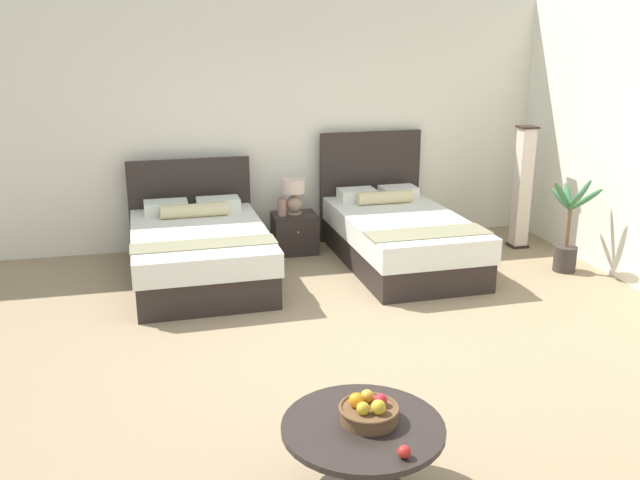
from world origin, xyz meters
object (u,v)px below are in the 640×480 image
Objects in this scene: loose_apple at (404,452)px; table_lamp at (294,193)px; bed_near_window at (199,250)px; vase at (282,207)px; nightstand at (295,233)px; floor_lamp_corner at (522,188)px; fruit_bowl at (369,411)px; bed_near_corner at (399,235)px; coffee_table at (363,444)px; potted_palm at (567,238)px.

table_lamp is at bearing 85.32° from loose_apple.
bed_near_window is 4.25m from loose_apple.
table_lamp is 1.93× the size of vase.
nightstand is 0.47m from table_lamp.
floor_lamp_corner is at bearing 55.17° from loose_apple.
fruit_bowl is at bearing -96.01° from nightstand.
fruit_bowl is at bearing -111.84° from bed_near_corner.
nightstand is at bearing 85.30° from loose_apple.
table_lamp is at bearing 30.65° from bed_near_window.
bed_near_window is 10.07× the size of vase.
fruit_bowl is (0.68, -3.81, 0.21)m from bed_near_window.
bed_near_window is 2.35× the size of coffee_table.
table_lamp is 4.56m from coffee_table.
bed_near_corner reaches higher than table_lamp.
bed_near_corner is 4.16m from coffee_table.
bed_near_corner reaches higher than potted_palm.
bed_near_window is 3.89m from coffee_table.
coffee_table is (-0.36, -4.46, -0.23)m from vase.
coffee_table is at bearing 108.29° from loose_apple.
loose_apple is at bearing -124.83° from floor_lamp_corner.
nightstand is 1.25× the size of table_lamp.
vase is 0.63× the size of fruit_bowl.
bed_near_window is at bearing 170.17° from potted_palm.
potted_palm reaches higher than vase.
table_lamp reaches higher than nightstand.
nightstand reaches higher than coffee_table.
loose_apple is (-1.46, -4.19, 0.17)m from bed_near_corner.
nightstand is 4.87m from loose_apple.
bed_near_corner is at bearing -32.34° from table_lamp.
potted_palm reaches higher than coffee_table.
vase is 2.87m from floor_lamp_corner.
coffee_table is 0.88× the size of potted_palm.
bed_near_corner is 1.25m from nightstand.
nightstand is 7.42× the size of loose_apple.
floor_lamp_corner is (3.16, 4.07, 0.20)m from fruit_bowl.
bed_near_corner is at bearing 67.78° from coffee_table.
coffee_table is 0.62× the size of floor_lamp_corner.
loose_apple is at bearing -131.88° from potted_palm.
vase is at bearing 85.89° from fruit_bowl.
vase is at bearing 31.92° from bed_near_window.
fruit_bowl is at bearing -79.88° from bed_near_window.
table_lamp is 4.52m from fruit_bowl.
nightstand is at bearing 14.68° from vase.
potted_palm is (3.26, 3.16, 0.03)m from coffee_table.
fruit_bowl is (0.04, 0.03, 0.19)m from coffee_table.
bed_near_window is at bearing 99.48° from coffee_table.
vase is 3.07× the size of loose_apple.
bed_near_window is 3.95m from potted_palm.
table_lamp is 2.72m from floor_lamp_corner.
nightstand is 1.52× the size of fruit_bowl.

